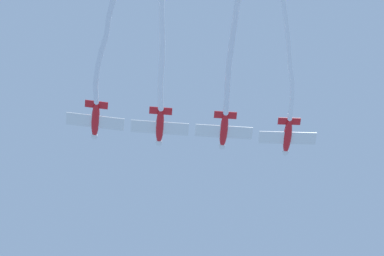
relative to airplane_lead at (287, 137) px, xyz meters
name	(u,v)px	position (x,y,z in m)	size (l,w,h in m)	color
airplane_lead	(287,137)	(0.00, 0.00, 0.00)	(6.87, 6.77, 1.98)	red
smoke_trail_lead	(283,29)	(9.33, -12.96, -1.18)	(13.83, 23.51, 2.93)	white
airplane_left_wing	(224,131)	(-5.86, -6.46, 0.30)	(6.71, 6.93, 1.98)	red
smoke_trail_left_wing	(233,41)	(3.38, -15.17, 1.10)	(15.43, 14.13, 2.17)	white
airplane_right_wing	(160,127)	(-11.73, -12.92, 0.00)	(6.67, 6.96, 1.98)	red
airplane_slot	(95,121)	(-17.59, -19.38, 0.30)	(6.45, 7.17, 1.98)	red
smoke_trail_slot	(105,43)	(-8.65, -26.15, 0.48)	(14.78, 9.78, 1.19)	white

